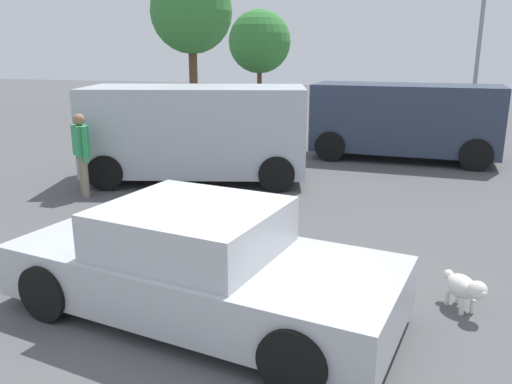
{
  "coord_description": "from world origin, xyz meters",
  "views": [
    {
      "loc": [
        1.9,
        -4.63,
        2.88
      ],
      "look_at": [
        -0.27,
        2.23,
        0.9
      ],
      "focal_mm": 36.27,
      "sensor_mm": 36.0,
      "label": 1
    }
  ],
  "objects_px": {
    "suv_dark": "(405,119)",
    "pedestrian": "(81,148)",
    "van_white": "(197,130)",
    "dog": "(465,288)",
    "sedan_foreground": "(200,265)"
  },
  "relations": [
    {
      "from": "van_white",
      "to": "suv_dark",
      "type": "bearing_deg",
      "value": 25.61
    },
    {
      "from": "van_white",
      "to": "pedestrian",
      "type": "distance_m",
      "value": 2.57
    },
    {
      "from": "sedan_foreground",
      "to": "dog",
      "type": "bearing_deg",
      "value": 27.27
    },
    {
      "from": "pedestrian",
      "to": "dog",
      "type": "bearing_deg",
      "value": 105.66
    },
    {
      "from": "van_white",
      "to": "suv_dark",
      "type": "xyz_separation_m",
      "value": [
        4.38,
        3.85,
        -0.04
      ]
    },
    {
      "from": "sedan_foreground",
      "to": "pedestrian",
      "type": "bearing_deg",
      "value": 146.84
    },
    {
      "from": "van_white",
      "to": "sedan_foreground",
      "type": "bearing_deg",
      "value": -81.68
    },
    {
      "from": "suv_dark",
      "to": "pedestrian",
      "type": "height_order",
      "value": "suv_dark"
    },
    {
      "from": "van_white",
      "to": "pedestrian",
      "type": "bearing_deg",
      "value": -144.83
    },
    {
      "from": "dog",
      "to": "suv_dark",
      "type": "height_order",
      "value": "suv_dark"
    },
    {
      "from": "pedestrian",
      "to": "van_white",
      "type": "bearing_deg",
      "value": 178.42
    },
    {
      "from": "sedan_foreground",
      "to": "van_white",
      "type": "distance_m",
      "value": 6.33
    },
    {
      "from": "dog",
      "to": "van_white",
      "type": "relative_size",
      "value": 0.11
    },
    {
      "from": "dog",
      "to": "sedan_foreground",
      "type": "bearing_deg",
      "value": -104.76
    },
    {
      "from": "sedan_foreground",
      "to": "van_white",
      "type": "xyz_separation_m",
      "value": [
        -2.57,
        5.76,
        0.56
      ]
    }
  ]
}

